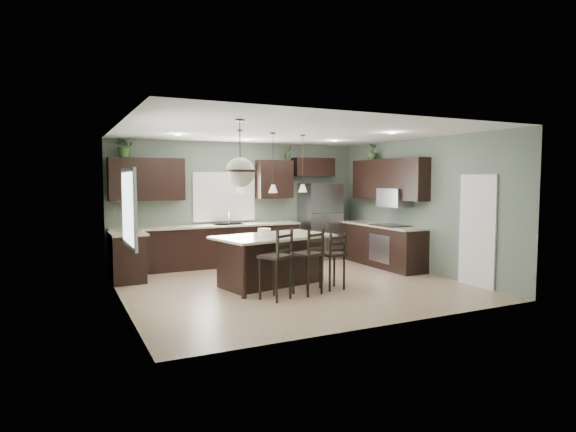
% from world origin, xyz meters
% --- Properties ---
extents(ground, '(6.00, 6.00, 0.00)m').
position_xyz_m(ground, '(0.00, 0.00, 0.00)').
color(ground, '#9E8466').
rests_on(ground, ground).
extents(pantry_door, '(0.04, 0.82, 2.04)m').
position_xyz_m(pantry_door, '(2.98, -1.55, 1.02)').
color(pantry_door, white).
rests_on(pantry_door, ground).
extents(window_back, '(1.35, 0.02, 1.00)m').
position_xyz_m(window_back, '(-0.40, 2.73, 1.55)').
color(window_back, white).
rests_on(window_back, room_shell).
extents(window_left, '(0.02, 1.10, 1.00)m').
position_xyz_m(window_left, '(-2.98, -0.80, 1.55)').
color(window_left, white).
rests_on(window_left, room_shell).
extents(left_return_cabs, '(0.60, 0.90, 0.90)m').
position_xyz_m(left_return_cabs, '(-2.70, 1.70, 0.45)').
color(left_return_cabs, black).
rests_on(left_return_cabs, ground).
extents(left_return_countertop, '(0.66, 0.96, 0.04)m').
position_xyz_m(left_return_countertop, '(-2.68, 1.70, 0.92)').
color(left_return_countertop, beige).
rests_on(left_return_countertop, left_return_cabs).
extents(back_lower_cabs, '(4.20, 0.60, 0.90)m').
position_xyz_m(back_lower_cabs, '(-0.85, 2.45, 0.45)').
color(back_lower_cabs, black).
rests_on(back_lower_cabs, ground).
extents(back_countertop, '(4.20, 0.66, 0.04)m').
position_xyz_m(back_countertop, '(-0.85, 2.43, 0.92)').
color(back_countertop, beige).
rests_on(back_countertop, back_lower_cabs).
extents(sink_inset, '(0.70, 0.45, 0.01)m').
position_xyz_m(sink_inset, '(-0.40, 2.43, 0.94)').
color(sink_inset, gray).
rests_on(sink_inset, back_countertop).
extents(faucet, '(0.02, 0.02, 0.28)m').
position_xyz_m(faucet, '(-0.40, 2.40, 1.08)').
color(faucet, silver).
rests_on(faucet, back_countertop).
extents(back_upper_left, '(1.55, 0.34, 0.90)m').
position_xyz_m(back_upper_left, '(-2.15, 2.58, 1.95)').
color(back_upper_left, black).
rests_on(back_upper_left, room_shell).
extents(back_upper_right, '(0.85, 0.34, 0.90)m').
position_xyz_m(back_upper_right, '(0.80, 2.58, 1.95)').
color(back_upper_right, black).
rests_on(back_upper_right, room_shell).
extents(fridge_header, '(1.05, 0.34, 0.45)m').
position_xyz_m(fridge_header, '(1.85, 2.58, 2.25)').
color(fridge_header, black).
rests_on(fridge_header, room_shell).
extents(right_lower_cabs, '(0.60, 2.35, 0.90)m').
position_xyz_m(right_lower_cabs, '(2.70, 0.87, 0.45)').
color(right_lower_cabs, black).
rests_on(right_lower_cabs, ground).
extents(right_countertop, '(0.66, 2.35, 0.04)m').
position_xyz_m(right_countertop, '(2.68, 0.87, 0.92)').
color(right_countertop, beige).
rests_on(right_countertop, right_lower_cabs).
extents(cooktop, '(0.58, 0.75, 0.02)m').
position_xyz_m(cooktop, '(2.68, 0.60, 0.94)').
color(cooktop, black).
rests_on(cooktop, right_countertop).
extents(wall_oven_front, '(0.01, 0.72, 0.60)m').
position_xyz_m(wall_oven_front, '(2.40, 0.60, 0.45)').
color(wall_oven_front, gray).
rests_on(wall_oven_front, right_lower_cabs).
extents(right_upper_cabs, '(0.34, 2.35, 0.90)m').
position_xyz_m(right_upper_cabs, '(2.83, 0.87, 1.95)').
color(right_upper_cabs, black).
rests_on(right_upper_cabs, room_shell).
extents(microwave, '(0.40, 0.75, 0.40)m').
position_xyz_m(microwave, '(2.78, 0.60, 1.55)').
color(microwave, gray).
rests_on(microwave, right_upper_cabs).
extents(refrigerator, '(0.90, 0.74, 1.85)m').
position_xyz_m(refrigerator, '(1.94, 2.39, 0.93)').
color(refrigerator, gray).
rests_on(refrigerator, ground).
extents(kitchen_island, '(2.31, 1.61, 0.92)m').
position_xyz_m(kitchen_island, '(-0.32, 0.16, 0.46)').
color(kitchen_island, black).
rests_on(kitchen_island, ground).
extents(serving_dish, '(0.24, 0.24, 0.14)m').
position_xyz_m(serving_dish, '(-0.52, 0.11, 0.99)').
color(serving_dish, white).
rests_on(serving_dish, kitchen_island).
extents(bar_stool_left, '(0.57, 0.57, 1.16)m').
position_xyz_m(bar_stool_left, '(-0.73, -0.84, 0.58)').
color(bar_stool_left, black).
rests_on(bar_stool_left, ground).
extents(bar_stool_center, '(0.53, 0.53, 1.13)m').
position_xyz_m(bar_stool_center, '(-0.09, -0.75, 0.57)').
color(bar_stool_center, black).
rests_on(bar_stool_center, ground).
extents(bar_stool_right, '(0.40, 0.40, 1.03)m').
position_xyz_m(bar_stool_right, '(0.48, -0.61, 0.52)').
color(bar_stool_right, black).
rests_on(bar_stool_right, ground).
extents(pendant_left, '(0.17, 0.17, 1.10)m').
position_xyz_m(pendant_left, '(-1.00, 0.01, 2.25)').
color(pendant_left, white).
rests_on(pendant_left, room_shell).
extents(pendant_center, '(0.17, 0.17, 1.10)m').
position_xyz_m(pendant_center, '(-0.32, 0.16, 2.25)').
color(pendant_center, silver).
rests_on(pendant_center, room_shell).
extents(pendant_right, '(0.17, 0.17, 1.10)m').
position_xyz_m(pendant_right, '(0.37, 0.30, 2.25)').
color(pendant_right, silver).
rests_on(pendant_right, room_shell).
extents(chandelier, '(0.46, 0.46, 0.96)m').
position_xyz_m(chandelier, '(-1.52, -1.38, 2.32)').
color(chandelier, beige).
rests_on(chandelier, room_shell).
extents(plant_back_left, '(0.44, 0.39, 0.48)m').
position_xyz_m(plant_back_left, '(-2.57, 2.55, 2.64)').
color(plant_back_left, '#2B4B20').
rests_on(plant_back_left, back_upper_left).
extents(plant_back_right, '(0.23, 0.20, 0.34)m').
position_xyz_m(plant_back_right, '(1.15, 2.55, 2.57)').
color(plant_back_right, '#315525').
rests_on(plant_back_right, back_upper_right).
extents(plant_right_wall, '(0.25, 0.25, 0.39)m').
position_xyz_m(plant_right_wall, '(2.80, 1.45, 2.60)').
color(plant_right_wall, '#355223').
rests_on(plant_right_wall, right_upper_cabs).
extents(room_shell, '(6.00, 6.00, 6.00)m').
position_xyz_m(room_shell, '(0.00, 0.00, 1.70)').
color(room_shell, '#5D6B5D').
rests_on(room_shell, ground).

